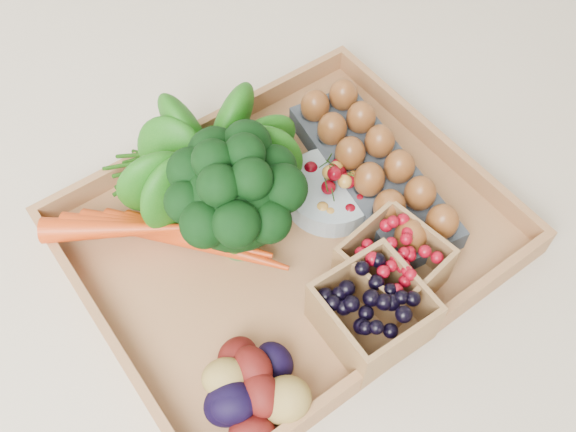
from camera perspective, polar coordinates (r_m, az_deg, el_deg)
ground at (r=0.89m, az=-0.00°, el=-2.16°), size 4.00×4.00×0.00m
tray at (r=0.89m, az=-0.00°, el=-1.90°), size 0.55×0.45×0.01m
carrots at (r=0.86m, az=-9.51°, el=-1.65°), size 0.23×0.17×0.06m
lettuce at (r=0.86m, az=-6.77°, el=4.89°), size 0.16×0.16×0.16m
broccoli at (r=0.82m, az=-4.54°, el=-0.02°), size 0.18×0.18×0.14m
cherry_bowl at (r=0.90m, az=3.89°, el=2.19°), size 0.13×0.13×0.04m
egg_carton at (r=0.93m, az=7.47°, el=3.71°), size 0.15×0.32×0.04m
potatoes at (r=0.75m, az=-4.01°, el=-14.77°), size 0.15×0.15×0.08m
punnet_blackberry at (r=0.79m, az=7.52°, el=-8.42°), size 0.12×0.12×0.08m
punnet_raspberry at (r=0.82m, az=9.30°, el=-4.30°), size 0.12×0.12×0.08m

